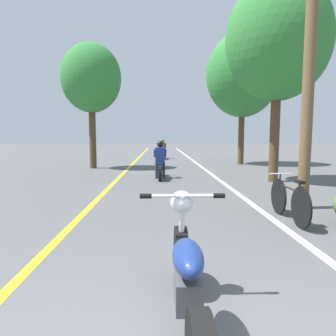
{
  "coord_description": "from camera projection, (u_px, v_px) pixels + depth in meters",
  "views": [
    {
      "loc": [
        -0.15,
        -1.28,
        1.56
      ],
      "look_at": [
        0.02,
        4.92,
        0.9
      ],
      "focal_mm": 32.0,
      "sensor_mm": 36.0,
      "label": 1
    }
  ],
  "objects": [
    {
      "name": "lane_stripe_edge",
      "position": [
        204.0,
        169.0,
        14.34
      ],
      "size": [
        0.14,
        48.0,
        0.01
      ],
      "primitive_type": "cube",
      "color": "white",
      "rests_on": "ground"
    },
    {
      "name": "roadside_tree_right_near",
      "position": [
        278.0,
        41.0,
        9.87
      ],
      "size": [
        3.46,
        3.11,
        6.72
      ],
      "color": "#513A23",
      "rests_on": "ground"
    },
    {
      "name": "roadside_tree_right_far",
      "position": [
        243.0,
        75.0,
        16.25
      ],
      "size": [
        3.96,
        3.56,
        7.16
      ],
      "color": "#513A23",
      "rests_on": "ground"
    },
    {
      "name": "utility_pole",
      "position": [
        311.0,
        40.0,
        6.16
      ],
      "size": [
        1.1,
        0.24,
        6.88
      ],
      "color": "brown",
      "rests_on": "ground"
    },
    {
      "name": "motorcycle_foreground",
      "position": [
        187.0,
        278.0,
        2.37
      ],
      "size": [
        0.8,
        2.16,
        1.03
      ],
      "color": "black",
      "rests_on": "ground"
    },
    {
      "name": "motorcycle_rider_far",
      "position": [
        163.0,
        152.0,
        20.65
      ],
      "size": [
        0.5,
        2.14,
        1.34
      ],
      "color": "black",
      "rests_on": "ground"
    },
    {
      "name": "lane_stripe_center",
      "position": [
        127.0,
        169.0,
        14.24
      ],
      "size": [
        0.14,
        48.0,
        0.01
      ],
      "primitive_type": "cube",
      "color": "yellow",
      "rests_on": "ground"
    },
    {
      "name": "roadside_tree_left",
      "position": [
        91.0,
        79.0,
        14.23
      ],
      "size": [
        2.84,
        2.56,
        5.96
      ],
      "color": "#513A23",
      "rests_on": "ground"
    },
    {
      "name": "bicycle_parked",
      "position": [
        289.0,
        200.0,
        5.54
      ],
      "size": [
        0.44,
        1.68,
        0.83
      ],
      "color": "black",
      "rests_on": "ground"
    },
    {
      "name": "motorcycle_rider_lead",
      "position": [
        160.0,
        164.0,
        11.11
      ],
      "size": [
        0.5,
        2.0,
        1.38
      ],
      "color": "black",
      "rests_on": "ground"
    }
  ]
}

